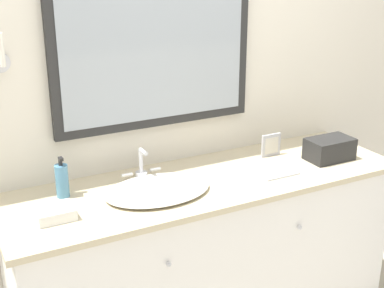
# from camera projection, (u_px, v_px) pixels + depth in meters

# --- Properties ---
(wall_back) EXTENTS (8.00, 0.18, 2.55)m
(wall_back) POSITION_uv_depth(u_px,v_px,m) (176.00, 80.00, 2.77)
(wall_back) COLOR silver
(wall_back) RESTS_ON ground_plane
(vanity_counter) EXTENTS (2.02, 0.62, 0.85)m
(vanity_counter) POSITION_uv_depth(u_px,v_px,m) (206.00, 254.00, 2.78)
(vanity_counter) COLOR white
(vanity_counter) RESTS_ON ground_plane
(sink_basin) EXTENTS (0.51, 0.41, 0.16)m
(sink_basin) POSITION_uv_depth(u_px,v_px,m) (157.00, 189.00, 2.49)
(sink_basin) COLOR silver
(sink_basin) RESTS_ON vanity_counter
(soap_bottle) EXTENTS (0.06, 0.06, 0.20)m
(soap_bottle) POSITION_uv_depth(u_px,v_px,m) (62.00, 180.00, 2.43)
(soap_bottle) COLOR teal
(soap_bottle) RESTS_ON vanity_counter
(appliance_box) EXTENTS (0.25, 0.15, 0.12)m
(appliance_box) POSITION_uv_depth(u_px,v_px,m) (330.00, 149.00, 2.87)
(appliance_box) COLOR black
(appliance_box) RESTS_ON vanity_counter
(picture_frame) EXTENTS (0.12, 0.01, 0.13)m
(picture_frame) POSITION_uv_depth(u_px,v_px,m) (271.00, 145.00, 2.91)
(picture_frame) COLOR #B2B2B7
(picture_frame) RESTS_ON vanity_counter
(hand_towel_near_sink) EXTENTS (0.16, 0.13, 0.05)m
(hand_towel_near_sink) POSITION_uv_depth(u_px,v_px,m) (55.00, 213.00, 2.24)
(hand_towel_near_sink) COLOR white
(hand_towel_near_sink) RESTS_ON vanity_counter
(metal_tray) EXTENTS (0.20, 0.13, 0.01)m
(metal_tray) POSITION_uv_depth(u_px,v_px,m) (277.00, 173.00, 2.70)
(metal_tray) COLOR silver
(metal_tray) RESTS_ON vanity_counter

